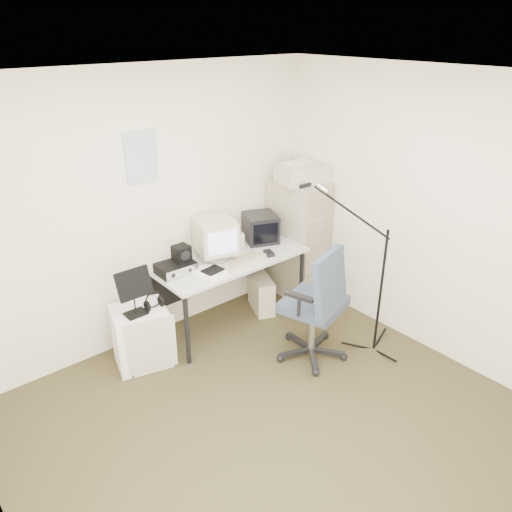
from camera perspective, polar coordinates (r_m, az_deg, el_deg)
floor at (r=3.98m, az=2.88°, el=-19.45°), size 3.60×3.60×0.01m
ceiling at (r=2.84m, az=4.03°, el=19.27°), size 3.60×3.60×0.01m
wall_back at (r=4.58m, az=-12.24°, el=4.99°), size 3.60×0.02×2.50m
wall_right at (r=4.55m, az=20.22°, el=3.82°), size 0.02×3.60×2.50m
wall_calendar at (r=4.42m, az=-12.99°, el=10.98°), size 0.30×0.02×0.44m
filing_cabinet at (r=5.43m, az=4.74°, el=1.96°), size 0.40×0.60×1.30m
printer at (r=5.16m, az=5.30°, el=9.45°), size 0.55×0.42×0.19m
desk at (r=4.98m, az=-3.00°, el=-3.95°), size 1.50×0.70×0.73m
crt_monitor at (r=4.73m, az=-4.65°, el=1.91°), size 0.44×0.45×0.39m
crt_tv at (r=5.12m, az=0.52°, el=3.26°), size 0.41×0.42×0.28m
desk_speaker at (r=5.01m, az=-1.86°, el=1.84°), size 0.10×0.10×0.14m
keyboard at (r=4.69m, az=-1.57°, el=-0.65°), size 0.53×0.27×0.03m
mouse at (r=4.85m, az=1.49°, el=0.32°), size 0.10×0.14×0.04m
radio_receiver at (r=4.56m, az=-9.17°, el=-1.33°), size 0.34×0.24×0.10m
radio_speaker at (r=4.55m, az=-8.52°, el=0.33°), size 0.15×0.14×0.14m
papers at (r=4.51m, az=-5.37°, el=-1.95°), size 0.26×0.33×0.02m
pc_tower at (r=5.28m, az=0.62°, el=-4.31°), size 0.32×0.44×0.37m
office_chair at (r=4.42m, az=6.59°, el=-5.24°), size 0.81×0.81×1.13m
side_cart at (r=4.56m, az=-13.01°, el=-8.92°), size 0.53×0.47×0.56m
music_stand at (r=4.23m, az=-13.85°, el=-3.99°), size 0.31×0.18×0.43m
headphones at (r=4.36m, az=-11.57°, el=-5.24°), size 0.22×0.22×0.03m
mic_stand at (r=4.51m, az=14.29°, el=-1.98°), size 0.03×0.03×1.58m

